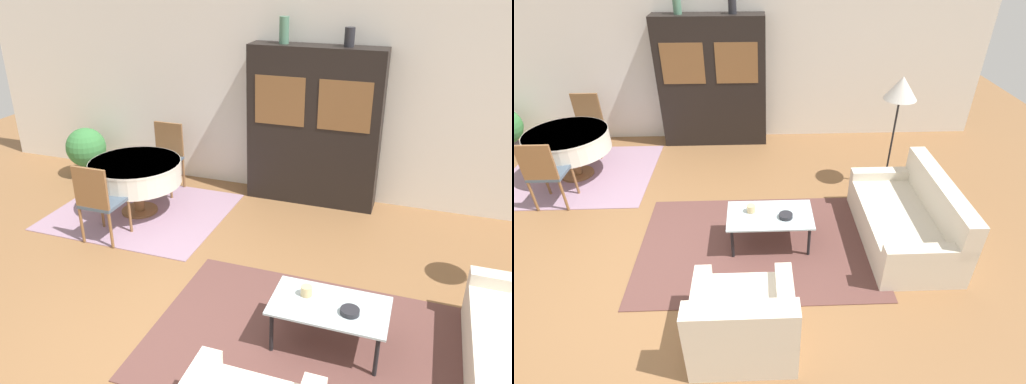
% 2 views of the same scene
% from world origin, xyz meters
% --- Properties ---
extents(ground_plane, '(14.00, 14.00, 0.00)m').
position_xyz_m(ground_plane, '(0.00, 0.00, 0.00)').
color(ground_plane, brown).
extents(wall_back, '(10.00, 0.06, 2.70)m').
position_xyz_m(wall_back, '(0.00, 3.63, 1.35)').
color(wall_back, silver).
rests_on(wall_back, ground_plane).
extents(area_rug, '(2.85, 1.93, 0.01)m').
position_xyz_m(area_rug, '(1.03, 0.47, 0.01)').
color(area_rug, brown).
rests_on(area_rug, ground_plane).
extents(dining_rug, '(2.25, 1.88, 0.01)m').
position_xyz_m(dining_rug, '(-1.73, 2.24, 0.01)').
color(dining_rug, gray).
rests_on(dining_rug, ground_plane).
extents(coffee_table, '(1.00, 0.58, 0.42)m').
position_xyz_m(coffee_table, '(1.17, 0.50, 0.39)').
color(coffee_table, black).
rests_on(coffee_table, area_rug).
extents(display_cabinet, '(1.77, 0.40, 2.13)m').
position_xyz_m(display_cabinet, '(0.33, 3.38, 1.07)').
color(display_cabinet, black).
rests_on(display_cabinet, ground_plane).
extents(dining_table, '(1.19, 1.19, 0.72)m').
position_xyz_m(dining_table, '(-1.76, 2.23, 0.58)').
color(dining_table, brown).
rests_on(dining_table, dining_rug).
extents(dining_chair_near, '(0.44, 0.44, 0.98)m').
position_xyz_m(dining_chair_near, '(-1.76, 1.41, 0.56)').
color(dining_chair_near, brown).
rests_on(dining_chair_near, dining_rug).
extents(dining_chair_far, '(0.44, 0.44, 0.98)m').
position_xyz_m(dining_chair_far, '(-1.76, 3.05, 0.56)').
color(dining_chair_far, brown).
rests_on(dining_chair_far, dining_rug).
extents(cup, '(0.10, 0.10, 0.09)m').
position_xyz_m(cup, '(0.95, 0.57, 0.48)').
color(cup, tan).
rests_on(cup, coffee_table).
extents(bowl, '(0.16, 0.16, 0.05)m').
position_xyz_m(bowl, '(1.36, 0.44, 0.45)').
color(bowl, '#232328').
rests_on(bowl, coffee_table).
extents(vase_tall, '(0.13, 0.13, 0.33)m').
position_xyz_m(vase_tall, '(-0.12, 3.38, 2.30)').
color(vase_tall, '#4C7A60').
rests_on(vase_tall, display_cabinet).
extents(vase_short, '(0.13, 0.13, 0.23)m').
position_xyz_m(vase_short, '(0.72, 3.38, 2.25)').
color(vase_short, '#232328').
rests_on(vase_short, display_cabinet).
extents(potted_plant, '(0.61, 0.61, 0.78)m').
position_xyz_m(potted_plant, '(-3.18, 3.08, 0.45)').
color(potted_plant, '#4C4C51').
rests_on(potted_plant, ground_plane).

